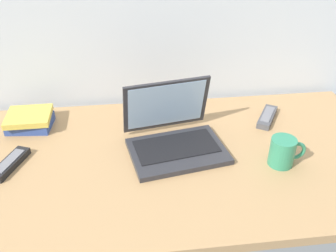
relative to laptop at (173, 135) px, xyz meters
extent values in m
cube|color=tan|center=(-0.06, -0.06, -0.06)|extent=(1.60, 0.76, 0.03)
cube|color=#2D2D33|center=(0.01, -0.05, -0.04)|extent=(0.34, 0.27, 0.02)
cube|color=black|center=(0.01, -0.03, -0.03)|extent=(0.29, 0.18, 0.00)
cube|color=#2D2D33|center=(-0.02, 0.09, 0.07)|extent=(0.30, 0.11, 0.20)
cube|color=#A5C6EA|center=(-0.01, 0.08, 0.07)|extent=(0.27, 0.09, 0.17)
cylinder|color=#338C66|center=(0.33, -0.14, 0.00)|extent=(0.08, 0.08, 0.09)
torus|color=#338C66|center=(0.37, -0.14, 0.00)|extent=(0.06, 0.01, 0.06)
cube|color=black|center=(-0.53, -0.05, -0.04)|extent=(0.10, 0.17, 0.02)
cube|color=slate|center=(-0.53, -0.05, -0.02)|extent=(0.08, 0.12, 0.00)
cube|color=#4C4C51|center=(0.38, 0.13, -0.04)|extent=(0.12, 0.16, 0.02)
cube|color=slate|center=(0.38, 0.13, -0.02)|extent=(0.09, 0.12, 0.00)
cube|color=#334C99|center=(-0.51, 0.18, -0.03)|extent=(0.16, 0.14, 0.03)
cube|color=#D8BF4C|center=(-0.51, 0.18, 0.00)|extent=(0.16, 0.14, 0.02)
camera|label=1|loc=(-0.15, -1.04, 0.70)|focal=40.10mm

